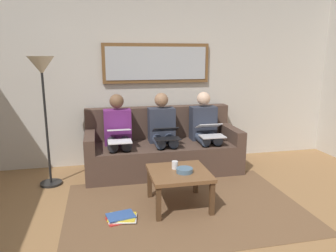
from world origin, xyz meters
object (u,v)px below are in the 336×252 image
(couch, at_px, (162,149))
(cup, at_px, (175,165))
(coffee_table, at_px, (179,176))
(standing_lamp, at_px, (42,80))
(person_right, at_px, (118,133))
(magazine_stack, at_px, (122,218))
(laptop_silver, at_px, (210,130))
(framed_mirror, at_px, (157,63))
(person_left, at_px, (205,128))
(laptop_black, at_px, (166,134))
(bowl, at_px, (185,170))
(laptop_white, at_px, (119,135))
(person_middle, at_px, (163,130))

(couch, bearing_deg, cup, 86.12)
(coffee_table, xyz_separation_m, standing_lamp, (1.50, -0.95, 1.02))
(person_right, xyz_separation_m, magazine_stack, (0.07, 1.34, -0.58))
(laptop_silver, xyz_separation_m, person_right, (1.28, -0.23, -0.02))
(framed_mirror, relative_size, person_left, 1.43)
(coffee_table, relative_size, laptop_black, 1.89)
(bowl, xyz_separation_m, laptop_silver, (-0.64, -0.97, 0.19))
(magazine_stack, bearing_deg, laptop_black, -122.92)
(cup, bearing_deg, bowl, 120.50)
(bowl, distance_m, laptop_white, 1.17)
(couch, bearing_deg, person_left, 173.87)
(laptop_silver, distance_m, person_middle, 0.68)
(magazine_stack, bearing_deg, laptop_silver, -140.62)
(magazine_stack, bearing_deg, coffee_table, -164.18)
(laptop_silver, bearing_deg, laptop_white, 0.52)
(couch, height_order, laptop_black, couch)
(cup, height_order, laptop_white, laptop_white)
(couch, distance_m, laptop_black, 0.44)
(cup, bearing_deg, laptop_black, -95.34)
(person_left, height_order, person_middle, same)
(person_left, bearing_deg, laptop_black, 20.63)
(laptop_silver, xyz_separation_m, standing_lamp, (2.19, -0.03, 0.74))
(coffee_table, height_order, laptop_white, laptop_white)
(coffee_table, xyz_separation_m, laptop_silver, (-0.69, -0.92, 0.28))
(framed_mirror, height_order, laptop_black, framed_mirror)
(cup, bearing_deg, magazine_stack, 23.33)
(standing_lamp, bearing_deg, couch, -170.20)
(coffee_table, height_order, person_left, person_left)
(magazine_stack, bearing_deg, cup, -156.67)
(cup, relative_size, standing_lamp, 0.05)
(person_right, height_order, laptop_white, person_right)
(framed_mirror, xyz_separation_m, person_right, (0.64, 0.46, -0.94))
(cup, xyz_separation_m, standing_lamp, (1.47, -0.86, 0.91))
(laptop_black, bearing_deg, person_left, -159.37)
(framed_mirror, xyz_separation_m, laptop_white, (0.64, 0.70, -0.91))
(framed_mirror, distance_m, standing_lamp, 1.69)
(coffee_table, distance_m, cup, 0.14)
(laptop_silver, height_order, laptop_white, laptop_silver)
(bowl, xyz_separation_m, person_right, (0.64, -1.20, 0.17))
(framed_mirror, xyz_separation_m, person_left, (-0.64, 0.46, -0.94))
(person_right, height_order, magazine_stack, person_right)
(couch, xyz_separation_m, person_middle, (0.00, 0.07, 0.30))
(cup, distance_m, person_left, 1.29)
(coffee_table, distance_m, laptop_silver, 1.18)
(person_middle, bearing_deg, magazine_stack, 62.05)
(laptop_silver, relative_size, standing_lamp, 0.24)
(bowl, relative_size, person_right, 0.16)
(person_left, bearing_deg, framed_mirror, -35.53)
(person_middle, xyz_separation_m, laptop_white, (0.64, 0.24, 0.03))
(magazine_stack, bearing_deg, framed_mirror, -111.57)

